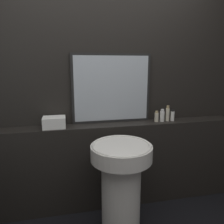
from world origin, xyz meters
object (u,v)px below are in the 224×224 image
at_px(towel_stack, 54,122).
at_px(lotion_bottle, 168,114).
at_px(pedestal_sink, 121,183).
at_px(mirror, 112,89).
at_px(conditioner_bottle, 162,116).
at_px(shampoo_bottle, 157,117).
at_px(body_wash_bottle, 172,115).

relative_size(towel_stack, lotion_bottle, 1.26).
bearing_deg(pedestal_sink, mirror, 86.05).
height_order(towel_stack, conditioner_bottle, conditioner_bottle).
bearing_deg(pedestal_sink, conditioner_bottle, 39.54).
distance_m(conditioner_bottle, lotion_bottle, 0.06).
height_order(pedestal_sink, shampoo_bottle, shampoo_bottle).
relative_size(shampoo_bottle, conditioner_bottle, 0.88).
xyz_separation_m(towel_stack, body_wash_bottle, (1.24, -0.00, 0.01)).
bearing_deg(towel_stack, shampoo_bottle, 0.00).
bearing_deg(conditioner_bottle, lotion_bottle, 0.00).
bearing_deg(body_wash_bottle, pedestal_sink, -145.69).
height_order(pedestal_sink, mirror, mirror).
distance_m(shampoo_bottle, lotion_bottle, 0.13).
distance_m(towel_stack, shampoo_bottle, 1.06).
bearing_deg(mirror, body_wash_bottle, -7.76).
bearing_deg(shampoo_bottle, towel_stack, 180.00).
xyz_separation_m(pedestal_sink, body_wash_bottle, (0.69, 0.47, 0.45)).
bearing_deg(conditioner_bottle, pedestal_sink, -140.46).
relative_size(mirror, body_wash_bottle, 6.45).
bearing_deg(shampoo_bottle, pedestal_sink, -137.11).
relative_size(conditioner_bottle, lotion_bottle, 0.79).
bearing_deg(towel_stack, mirror, 8.66).
height_order(mirror, lotion_bottle, mirror).
bearing_deg(shampoo_bottle, mirror, 169.27).
relative_size(lotion_bottle, body_wash_bottle, 1.33).
bearing_deg(pedestal_sink, towel_stack, 139.13).
relative_size(shampoo_bottle, lotion_bottle, 0.69).
height_order(mirror, shampoo_bottle, mirror).
bearing_deg(pedestal_sink, shampoo_bottle, 42.89).
xyz_separation_m(conditioner_bottle, body_wash_bottle, (0.12, -0.00, -0.00)).
xyz_separation_m(pedestal_sink, mirror, (0.04, 0.56, 0.75)).
xyz_separation_m(pedestal_sink, towel_stack, (-0.55, 0.47, 0.45)).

